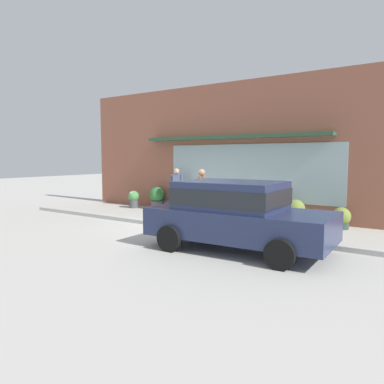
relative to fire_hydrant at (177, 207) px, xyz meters
name	(u,v)px	position (x,y,z in m)	size (l,w,h in m)	color
ground_plane	(184,228)	(0.81, -0.72, -0.49)	(60.00, 60.00, 0.00)	#B2AFA8
curb_strip	(180,227)	(0.81, -0.92, -0.43)	(14.00, 0.24, 0.12)	#B2B2AD
storefront	(235,150)	(0.82, 2.47, 1.90)	(14.00, 0.81, 4.87)	#935642
fire_hydrant	(177,207)	(0.00, 0.00, 0.00)	(0.40, 0.37, 0.97)	#4C8C47
pedestrian_with_handbag	(201,191)	(0.58, 0.59, 0.52)	(0.26, 0.62, 1.75)	#8E333D
pedestrian_passerby	(176,186)	(-1.36, 1.79, 0.51)	(0.40, 0.34, 1.70)	#333847
parked_car_navy	(236,212)	(3.35, -2.24, 0.40)	(4.23, 2.18, 1.59)	navy
potted_plant_by_entrance	(133,198)	(-3.51, 1.62, -0.09)	(0.46, 0.46, 0.73)	#4C4C51
potted_plant_low_front	(296,211)	(3.41, 1.76, -0.05)	(0.59, 0.59, 0.79)	#4C4C51
potted_plant_window_left	(341,218)	(4.80, 1.77, -0.16)	(0.55, 0.55, 0.65)	#33473D
potted_plant_corner_tall	(157,197)	(-2.47, 1.92, 0.00)	(0.62, 0.62, 0.91)	#4C4C51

